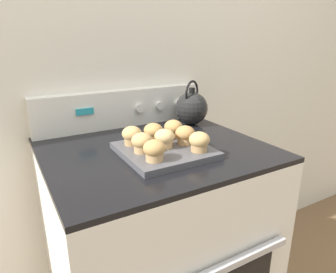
% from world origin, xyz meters
% --- Properties ---
extents(wall_back, '(8.00, 0.05, 2.40)m').
position_xyz_m(wall_back, '(0.00, 0.74, 1.20)').
color(wall_back, silver).
rests_on(wall_back, ground_plane).
extents(stove_range, '(0.79, 0.72, 0.91)m').
position_xyz_m(stove_range, '(0.00, 0.36, 0.46)').
color(stove_range, white).
rests_on(stove_range, ground_plane).
extents(control_panel, '(0.78, 0.07, 0.17)m').
position_xyz_m(control_panel, '(0.00, 0.68, 1.00)').
color(control_panel, white).
rests_on(control_panel, stove_range).
extents(muffin_pan, '(0.29, 0.29, 0.02)m').
position_xyz_m(muffin_pan, '(0.00, 0.29, 0.93)').
color(muffin_pan, '#4C4C51').
rests_on(muffin_pan, stove_range).
extents(muffin_r0_c0, '(0.07, 0.07, 0.07)m').
position_xyz_m(muffin_r0_c0, '(-0.08, 0.21, 0.97)').
color(muffin_r0_c0, tan).
rests_on(muffin_r0_c0, muffin_pan).
extents(muffin_r0_c2, '(0.07, 0.07, 0.07)m').
position_xyz_m(muffin_r0_c2, '(0.09, 0.20, 0.97)').
color(muffin_r0_c2, tan).
rests_on(muffin_r0_c2, muffin_pan).
extents(muffin_r1_c0, '(0.07, 0.07, 0.07)m').
position_xyz_m(muffin_r1_c0, '(-0.09, 0.29, 0.97)').
color(muffin_r1_c0, tan).
rests_on(muffin_r1_c0, muffin_pan).
extents(muffin_r1_c1, '(0.07, 0.07, 0.07)m').
position_xyz_m(muffin_r1_c1, '(-0.00, 0.29, 0.97)').
color(muffin_r1_c1, tan).
rests_on(muffin_r1_c1, muffin_pan).
extents(muffin_r1_c2, '(0.07, 0.07, 0.07)m').
position_xyz_m(muffin_r1_c2, '(0.08, 0.29, 0.97)').
color(muffin_r1_c2, tan).
rests_on(muffin_r1_c2, muffin_pan).
extents(muffin_r2_c0, '(0.07, 0.07, 0.07)m').
position_xyz_m(muffin_r2_c0, '(-0.08, 0.38, 0.97)').
color(muffin_r2_c0, tan).
rests_on(muffin_r2_c0, muffin_pan).
extents(muffin_r2_c1, '(0.07, 0.07, 0.07)m').
position_xyz_m(muffin_r2_c1, '(0.00, 0.37, 0.97)').
color(muffin_r2_c1, '#A37A4C').
rests_on(muffin_r2_c1, muffin_pan).
extents(muffin_r2_c2, '(0.07, 0.07, 0.07)m').
position_xyz_m(muffin_r2_c2, '(0.09, 0.37, 0.97)').
color(muffin_r2_c2, olive).
rests_on(muffin_r2_c2, muffin_pan).
extents(tea_kettle, '(0.17, 0.15, 0.20)m').
position_xyz_m(tea_kettle, '(0.29, 0.55, 0.99)').
color(tea_kettle, black).
rests_on(tea_kettle, stove_range).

